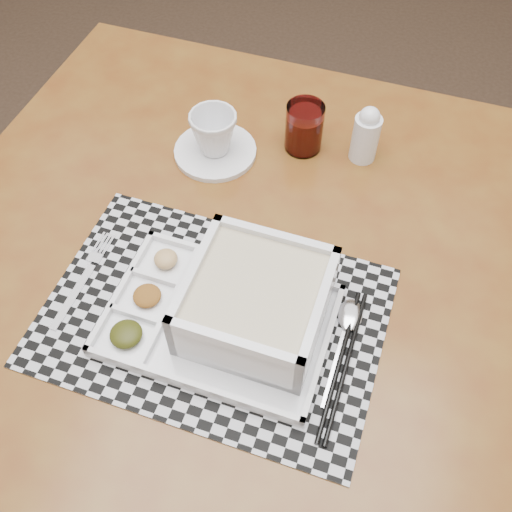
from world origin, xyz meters
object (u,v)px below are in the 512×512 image
Objects in this scene: cup at (214,133)px; creamer_bottle at (366,135)px; juice_glass at (304,129)px; serving_tray at (246,307)px; dining_table at (234,283)px.

cup is 0.27m from creamer_bottle.
juice_glass is (0.15, 0.05, -0.01)m from cup.
cup is 0.92× the size of juice_glass.
creamer_bottle reaches higher than serving_tray.
juice_glass is 0.83× the size of creamer_bottle.
juice_glass reaches higher than cup.
creamer_bottle is (0.13, 0.38, 0.01)m from serving_tray.
serving_tray is at bearing -48.29° from cup.
serving_tray is 0.38m from juice_glass.
serving_tray is at bearing -67.04° from dining_table.
creamer_bottle is (0.11, -0.00, 0.01)m from juice_glass.
dining_table is 0.17m from serving_tray.
creamer_bottle reaches higher than juice_glass.
dining_table is at bearing 112.96° from serving_tray.
serving_tray is (0.05, -0.11, 0.12)m from dining_table.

